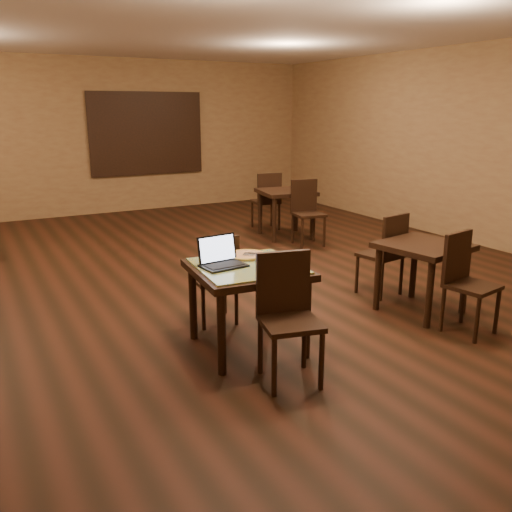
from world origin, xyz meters
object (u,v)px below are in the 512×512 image
chair_main_near (287,309)px  laptop (221,258)px  other_table_c_chair_far (387,250)px  other_table_a (286,198)px  other_table_c_chair_near (465,277)px  pizza_pan (247,256)px  other_table_a_chair_far (267,198)px  other_table_a_chair_near (306,208)px  other_table_c (423,255)px  tiled_table (247,277)px  chair_main_far (217,275)px

chair_main_near → laptop: 0.80m
chair_main_near → other_table_c_chair_far: size_ratio=1.06×
other_table_a → other_table_c_chair_near: size_ratio=1.00×
pizza_pan → other_table_a_chair_far: bearing=57.7°
laptop → other_table_a_chair_near: bearing=39.8°
other_table_a_chair_far → other_table_c_chair_far: (-0.55, -3.61, -0.03)m
other_table_c → tiled_table: bearing=167.9°
pizza_pan → other_table_a_chair_near: bearing=47.5°
chair_main_near → other_table_a_chair_far: 5.34m
other_table_c_chair_far → pizza_pan: bearing=-2.8°
other_table_c → other_table_a_chair_far: bearing=72.4°
tiled_table → other_table_a_chair_far: (2.55, 4.09, -0.10)m
other_table_a_chair_far → other_table_c: other_table_a_chair_far is taller
chair_main_far → other_table_c: 2.12m
chair_main_far → other_table_a_chair_near: other_table_a_chair_near is taller
chair_main_near → chair_main_far: chair_main_near is taller
chair_main_far → chair_main_near: bearing=97.2°
other_table_a → pizza_pan: bearing=-117.3°
chair_main_near → other_table_a_chair_far: size_ratio=1.01×
other_table_c → other_table_c_chair_near: bearing=-101.4°
laptop → other_table_c: laptop is taller
chair_main_near → chair_main_far: bearing=104.7°
tiled_table → other_table_a: (2.57, 3.51, -0.02)m
other_table_c → chair_main_far: bearing=150.8°
other_table_a_chair_near → pizza_pan: bearing=-123.0°
other_table_c → chair_main_near: bearing=-174.7°
pizza_pan → chair_main_far: bearing=108.6°
tiled_table → laptop: (-0.20, 0.11, 0.17)m
other_table_c_chair_far → other_table_a_chair_far: bearing=-108.5°
other_table_a → other_table_c_chair_far: (-0.56, -3.03, -0.11)m
other_table_a_chair_far → laptop: bearing=64.8°
chair_main_far → other_table_a: bearing=-125.8°
other_table_a_chair_far → other_table_c: 4.20m
other_table_c_chair_near → laptop: bearing=151.4°
other_table_c → other_table_c_chair_far: bearing=78.6°
tiled_table → other_table_a_chair_near: other_table_a_chair_near is taller
chair_main_near → pizza_pan: 0.88m
other_table_a → other_table_c_chair_far: 3.08m
tiled_table → other_table_c: 1.99m
chair_main_far → other_table_a: 3.87m
pizza_pan → tiled_table: bearing=-116.6°
other_table_c_chair_far → tiled_table: bearing=3.4°
tiled_table → other_table_c_chair_near: 2.08m
laptop → other_table_a_chair_near: (2.78, 2.82, -0.27)m
chair_main_near → other_table_a_chair_near: 4.37m
chair_main_far → other_table_a: chair_main_far is taller
tiled_table → other_table_c_chair_far: size_ratio=1.06×
other_table_a → chair_main_near: bearing=-112.2°
chair_main_near → other_table_c_chair_near: chair_main_near is taller
chair_main_near → laptop: (-0.22, 0.72, 0.26)m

